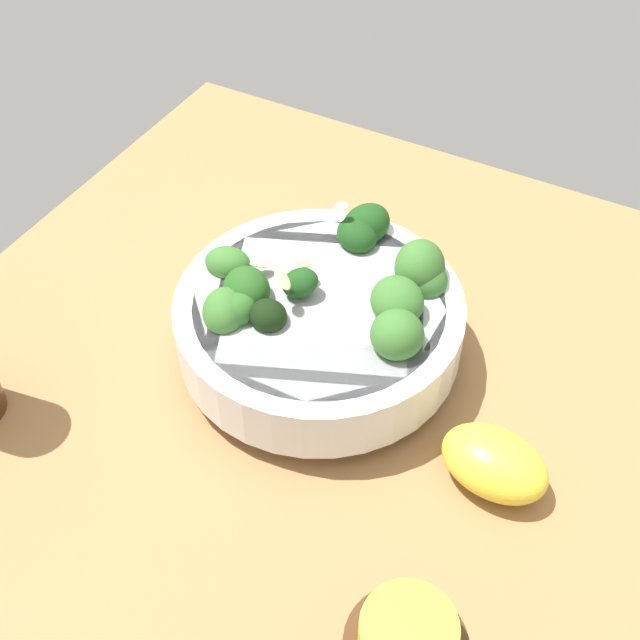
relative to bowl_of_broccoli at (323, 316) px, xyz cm
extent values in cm
cube|color=#996D42|center=(0.66, 0.40, -6.05)|extent=(62.30, 62.30, 3.53)
cylinder|color=white|center=(0.11, 0.26, -3.51)|extent=(12.31, 12.31, 1.54)
cylinder|color=white|center=(0.11, 0.26, -0.43)|extent=(22.38, 22.38, 4.63)
cylinder|color=silver|center=(0.11, 0.26, 1.49)|extent=(19.39, 19.39, 0.80)
cylinder|color=#3C7A32|center=(8.32, 0.52, 0.92)|extent=(1.60, 1.71, 1.10)
ellipsoid|color=#386B2B|center=(8.32, 0.52, 2.32)|extent=(4.22, 3.95, 2.94)
cylinder|color=#589D47|center=(2.45, 4.02, 1.11)|extent=(1.52, 1.48, 1.10)
ellipsoid|color=black|center=(2.45, 4.02, 2.50)|extent=(4.29, 4.47, 3.77)
cylinder|color=#3C7A32|center=(-5.49, -5.71, 1.19)|extent=(2.13, 2.07, 1.07)
ellipsoid|color=#386B2B|center=(-5.49, -5.71, 2.91)|extent=(5.44, 5.25, 5.77)
cylinder|color=#589D47|center=(-6.91, 1.64, 1.05)|extent=(2.28, 2.41, 1.70)
ellipsoid|color=#386B2B|center=(-6.91, 1.64, 2.96)|extent=(4.63, 5.36, 5.24)
cylinder|color=#3C7A32|center=(5.20, 2.59, 0.81)|extent=(2.10, 1.94, 1.87)
ellipsoid|color=#23511C|center=(5.20, 2.59, 2.65)|extent=(5.48, 6.01, 4.58)
cylinder|color=#2F662B|center=(1.75, 0.20, 1.85)|extent=(1.42, 1.38, 1.11)
ellipsoid|color=#194216|center=(1.75, 0.20, 3.12)|extent=(3.87, 4.08, 3.20)
cylinder|color=#2F662B|center=(5.59, 5.12, 0.73)|extent=(1.76, 1.75, 1.72)
ellipsoid|color=#386B2B|center=(5.59, 5.12, 2.47)|extent=(5.15, 4.93, 4.12)
cylinder|color=#2F662B|center=(0.73, -7.11, 0.96)|extent=(1.61, 1.70, 1.39)
ellipsoid|color=#194216|center=(0.73, -7.11, 2.61)|extent=(5.04, 4.88, 3.49)
cylinder|color=#4A8F3C|center=(4.82, 4.70, 1.29)|extent=(1.22, 1.27, 1.03)
ellipsoid|color=#2D6023|center=(4.82, 4.70, 2.58)|extent=(4.33, 4.21, 2.95)
cylinder|color=#4A8F3C|center=(1.06, -8.72, 0.78)|extent=(2.15, 2.01, 1.49)
ellipsoid|color=#194216|center=(1.06, -8.72, 2.52)|extent=(6.02, 5.99, 4.98)
cylinder|color=#4A8F3C|center=(-5.57, -1.26, 1.23)|extent=(1.64, 1.68, 1.92)
ellipsoid|color=#386B2B|center=(-5.57, -1.26, 3.16)|extent=(6.22, 6.17, 4.02)
cylinder|color=#4A8F3C|center=(-6.15, -5.23, 0.79)|extent=(2.02, 1.87, 1.46)
ellipsoid|color=#386B2B|center=(-6.15, -5.23, 2.37)|extent=(4.66, 3.84, 4.11)
cylinder|color=#589D47|center=(6.08, 1.55, 0.72)|extent=(1.25, 1.48, 1.69)
ellipsoid|color=#194216|center=(6.08, 1.55, 2.23)|extent=(4.12, 4.12, 2.84)
ellipsoid|color=#DBBC84|center=(5.60, -0.17, 2.86)|extent=(1.97, 1.93, 1.11)
ellipsoid|color=#DBBC84|center=(2.16, 2.23, 4.81)|extent=(1.96, 1.67, 1.22)
ellipsoid|color=#DBBC84|center=(2.45, -1.09, 4.02)|extent=(1.98, 1.25, 1.07)
ellipsoid|color=#DBBC84|center=(2.29, -7.30, 4.83)|extent=(1.83, 1.51, 1.36)
ellipsoid|color=yellow|center=(-16.30, 5.09, -2.19)|extent=(8.43, 6.30, 4.20)
cylinder|color=gold|center=(-17.08, 23.67, 8.72)|extent=(4.63, 4.63, 2.02)
camera|label=1|loc=(-20.96, 39.54, 46.50)|focal=46.44mm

